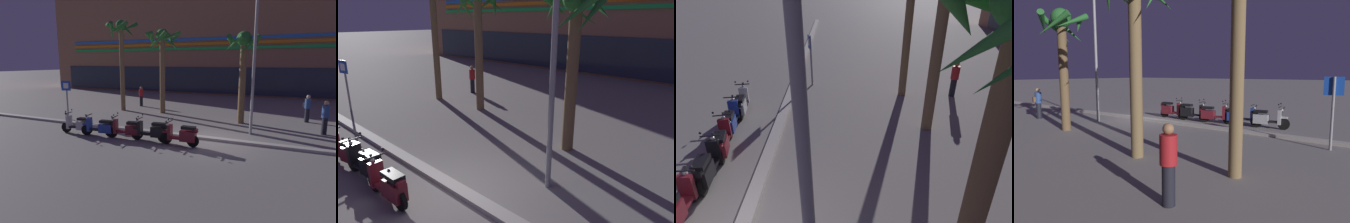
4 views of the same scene
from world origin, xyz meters
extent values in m
plane|color=gray|center=(0.00, 0.00, 0.00)|extent=(200.00, 200.00, 0.00)
cube|color=#BCB7AD|center=(0.00, 0.12, 0.06)|extent=(60.00, 0.36, 0.12)
cube|color=#23CC51|center=(-5.46, 17.31, 5.00)|extent=(35.78, 0.10, 0.28)
cube|color=orange|center=(-5.46, 17.31, 5.49)|extent=(35.78, 0.10, 0.28)
cube|color=#283342|center=(-5.46, 17.32, 1.60)|extent=(37.89, 0.12, 2.80)
cylinder|color=black|center=(-2.97, -1.16, 0.26)|extent=(0.53, 0.20, 0.52)
cube|color=maroon|center=(-3.64, -1.29, 0.32)|extent=(0.64, 0.40, 0.08)
cube|color=maroon|center=(-3.19, -1.20, 0.42)|extent=(0.73, 0.45, 0.42)
cube|color=black|center=(-3.17, -1.20, 0.76)|extent=(0.65, 0.42, 0.12)
cube|color=maroon|center=(-2.89, -1.14, 0.66)|extent=(0.28, 0.24, 0.16)
sphere|color=black|center=(-4.06, -1.14, 1.14)|extent=(0.07, 0.07, 0.07)
cylinder|color=black|center=(-2.96, -1.26, 0.26)|extent=(0.53, 0.14, 0.52)
cylinder|color=black|center=(-1.67, -1.15, 0.26)|extent=(0.53, 0.14, 0.52)
cube|color=black|center=(-2.37, -1.21, 0.32)|extent=(0.62, 0.33, 0.08)
cube|color=black|center=(-1.89, -1.17, 0.45)|extent=(0.70, 0.38, 0.46)
cube|color=black|center=(-1.87, -1.17, 0.81)|extent=(0.62, 0.35, 0.12)
cube|color=black|center=(-2.78, -1.25, 0.55)|extent=(0.17, 0.35, 0.66)
cube|color=black|center=(-2.96, -1.26, 0.55)|extent=(0.33, 0.19, 0.08)
cylinder|color=#333338|center=(-2.86, -1.25, 0.70)|extent=(0.29, 0.09, 0.69)
cylinder|color=black|center=(-2.78, -1.25, 1.02)|extent=(0.09, 0.56, 0.04)
sphere|color=white|center=(-2.88, -1.25, 0.88)|extent=(0.12, 0.12, 0.12)
cube|color=black|center=(-1.59, -1.14, 0.71)|extent=(0.26, 0.22, 0.16)
sphere|color=black|center=(-2.74, -1.48, 1.14)|extent=(0.07, 0.07, 0.07)
sphere|color=black|center=(-2.78, -1.00, 1.14)|extent=(0.07, 0.07, 0.07)
cylinder|color=black|center=(-1.45, -1.30, 0.26)|extent=(0.52, 0.12, 0.52)
cylinder|color=black|center=(-0.24, -1.26, 0.26)|extent=(0.52, 0.12, 0.52)
cube|color=maroon|center=(-0.90, -1.28, 0.32)|extent=(0.61, 0.30, 0.08)
cube|color=maroon|center=(-0.46, -1.27, 0.45)|extent=(0.69, 0.34, 0.46)
cube|color=black|center=(-0.44, -1.27, 0.82)|extent=(0.61, 0.32, 0.12)
cube|color=maroon|center=(-1.27, -1.30, 0.55)|extent=(0.15, 0.34, 0.66)
cube|color=maroon|center=(-1.45, -1.30, 0.55)|extent=(0.33, 0.17, 0.08)
cylinder|color=#333338|center=(-1.35, -1.30, 0.70)|extent=(0.29, 0.08, 0.69)
cylinder|color=black|center=(-1.27, -1.30, 1.02)|extent=(0.06, 0.56, 0.04)
sphere|color=white|center=(-1.37, -1.30, 0.88)|extent=(0.12, 0.12, 0.12)
cube|color=maroon|center=(-0.16, -1.26, 0.72)|extent=(0.25, 0.21, 0.16)
sphere|color=black|center=(-1.25, -1.54, 1.14)|extent=(0.07, 0.07, 0.07)
sphere|color=black|center=(-1.26, -1.06, 1.14)|extent=(0.07, 0.07, 0.07)
cylinder|color=#939399|center=(-9.30, 1.02, 1.20)|extent=(0.09, 0.09, 2.40)
cube|color=#1947B7|center=(-9.28, 0.97, 2.10)|extent=(0.59, 0.17, 0.60)
cube|color=white|center=(-9.28, 0.95, 2.10)|extent=(0.32, 0.09, 0.33)
cylinder|color=brown|center=(0.78, 4.27, 2.41)|extent=(0.38, 0.38, 4.81)
cone|color=#286B2D|center=(1.37, 4.18, 4.40)|extent=(0.50, 1.40, 1.24)
cone|color=#286B2D|center=(1.17, 4.86, 4.57)|extent=(1.43, 1.09, 0.93)
cone|color=#286B2D|center=(0.43, 4.83, 4.48)|extent=(1.39, 1.01, 1.09)
cone|color=#286B2D|center=(0.05, 4.23, 4.62)|extent=(0.38, 1.57, 0.85)
cone|color=#286B2D|center=(0.34, 3.73, 4.55)|extent=(1.36, 1.17, 0.97)
cone|color=#286B2D|center=(1.10, 3.77, 4.41)|extent=(1.31, 0.97, 1.23)
cylinder|color=olive|center=(-4.81, 5.40, 2.67)|extent=(0.37, 0.37, 5.34)
cone|color=#337A33|center=(-3.99, 5.42, 4.99)|extent=(0.33, 1.78, 1.14)
cone|color=#337A33|center=(-4.31, 5.94, 4.86)|extent=(1.41, 1.31, 1.36)
cone|color=#337A33|center=(-4.87, 6.21, 4.98)|extent=(1.78, 0.41, 1.15)
cone|color=#337A33|center=(-5.51, 5.64, 4.88)|extent=(0.80, 1.66, 1.34)
cone|color=#337A33|center=(-5.45, 5.19, 4.79)|extent=(0.76, 1.55, 1.49)
cone|color=#337A33|center=(-4.90, 4.66, 4.87)|extent=(1.68, 0.48, 1.35)
cylinder|color=olive|center=(-7.96, 5.20, 3.05)|extent=(0.33, 0.33, 6.10)
cylinder|color=black|center=(-7.68, 7.40, 0.40)|extent=(0.26, 0.26, 0.81)
cylinder|color=#B21E23|center=(-7.68, 7.40, 1.10)|extent=(0.34, 0.34, 0.57)
sphere|color=#9E704C|center=(-7.68, 7.40, 1.49)|extent=(0.22, 0.22, 0.22)
cylinder|color=#939399|center=(1.67, 1.87, 3.17)|extent=(0.14, 0.14, 6.34)
camera|label=1|loc=(3.38, -11.79, 3.52)|focal=29.31mm
camera|label=2|loc=(5.54, -3.90, 4.23)|focal=31.66mm
camera|label=3|loc=(3.90, 2.19, 5.02)|focal=30.17mm
camera|label=4|loc=(-11.15, 11.58, 2.53)|focal=31.88mm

